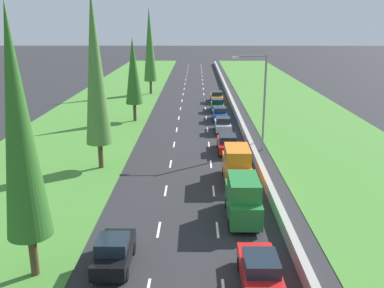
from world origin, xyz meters
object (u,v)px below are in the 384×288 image
orange_sedan_right_lane (217,97)px  poplar_tree_fourth (150,45)px  red_sedan_right_lane_fifth (227,143)px  silver_hatchback_right_lane (223,125)px  poplar_tree_nearest (18,126)px  poplar_tree_second (95,69)px  red_sedan_right_lane (260,271)px  blue_hatchback_right_lane (220,114)px  green_hatchback_right_lane (217,105)px  green_van_right_lane (243,198)px  orange_van_right_lane (237,165)px  poplar_tree_third (133,71)px  street_light_mast (261,96)px  black_hatchback_left_lane (114,252)px

orange_sedan_right_lane → poplar_tree_fourth: 14.90m
red_sedan_right_lane_fifth → silver_hatchback_right_lane: (0.00, 7.41, 0.02)m
poplar_tree_nearest → poplar_tree_second: size_ratio=0.89×
red_sedan_right_lane → blue_hatchback_right_lane: (-0.08, 34.27, 0.02)m
silver_hatchback_right_lane → poplar_tree_second: bearing=-132.1°
red_sedan_right_lane → green_hatchback_right_lane: (-0.11, 39.93, 0.02)m
poplar_tree_second → poplar_tree_fourth: 37.46m
green_van_right_lane → poplar_tree_nearest: bearing=-150.2°
orange_van_right_lane → poplar_tree_third: bearing=117.6°
blue_hatchback_right_lane → orange_sedan_right_lane: 12.46m
red_sedan_right_lane_fifth → street_light_mast: bearing=8.8°
poplar_tree_nearest → street_light_mast: poplar_tree_nearest is taller
red_sedan_right_lane_fifth → poplar_tree_second: bearing=-156.7°
orange_sedan_right_lane → green_hatchback_right_lane: bearing=-91.9°
green_van_right_lane → poplar_tree_nearest: poplar_tree_nearest is taller
orange_sedan_right_lane → poplar_tree_fourth: size_ratio=0.32×
green_hatchback_right_lane → orange_sedan_right_lane: (0.23, 6.80, -0.02)m
orange_sedan_right_lane → poplar_tree_fourth: (-10.78, 7.28, 7.27)m
street_light_mast → orange_sedan_right_lane: bearing=96.6°
green_hatchback_right_lane → blue_hatchback_right_lane: bearing=-89.8°
silver_hatchback_right_lane → poplar_tree_third: size_ratio=0.39×
poplar_tree_third → street_light_mast: 18.18m
black_hatchback_left_lane → blue_hatchback_right_lane: bearing=77.9°
orange_van_right_lane → street_light_mast: (2.88, 8.28, 3.83)m
poplar_tree_second → red_sedan_right_lane_fifth: bearing=23.3°
blue_hatchback_right_lane → poplar_tree_nearest: poplar_tree_nearest is taller
orange_sedan_right_lane → poplar_tree_nearest: bearing=-103.4°
red_sedan_right_lane → blue_hatchback_right_lane: bearing=90.1°
red_sedan_right_lane → silver_hatchback_right_lane: size_ratio=1.15×
orange_van_right_lane → poplar_tree_nearest: 17.74m
red_sedan_right_lane_fifth → poplar_tree_third: 17.22m
black_hatchback_left_lane → poplar_tree_third: 32.83m
red_sedan_right_lane_fifth → poplar_tree_nearest: (-10.80, -20.38, 6.67)m
orange_sedan_right_lane → street_light_mast: bearing=-83.4°
silver_hatchback_right_lane → orange_sedan_right_lane: size_ratio=0.87×
poplar_tree_third → street_light_mast: size_ratio=1.12×
red_sedan_right_lane → red_sedan_right_lane_fifth: size_ratio=1.00×
poplar_tree_second → poplar_tree_third: bearing=88.5°
orange_sedan_right_lane → poplar_tree_third: poplar_tree_third is taller
poplar_tree_nearest → poplar_tree_second: poplar_tree_second is taller
red_sedan_right_lane → blue_hatchback_right_lane: 34.27m
poplar_tree_second → blue_hatchback_right_lane: bearing=58.4°
red_sedan_right_lane → silver_hatchback_right_lane: silver_hatchback_right_lane is taller
green_van_right_lane → poplar_tree_second: (-10.91, 9.51, 6.88)m
orange_van_right_lane → green_hatchback_right_lane: (-0.22, 26.47, -0.56)m
green_hatchback_right_lane → poplar_tree_nearest: bearing=-105.4°
orange_van_right_lane → red_sedan_right_lane: bearing=-90.5°
red_sedan_right_lane → green_van_right_lane: green_van_right_lane is taller
orange_sedan_right_lane → poplar_tree_nearest: 47.60m
poplar_tree_fourth → poplar_tree_second: bearing=-90.5°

